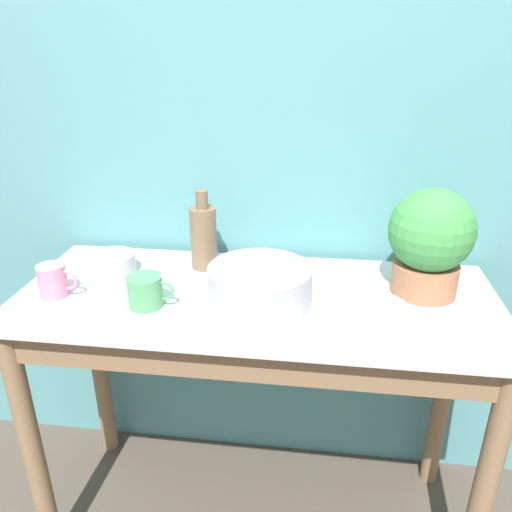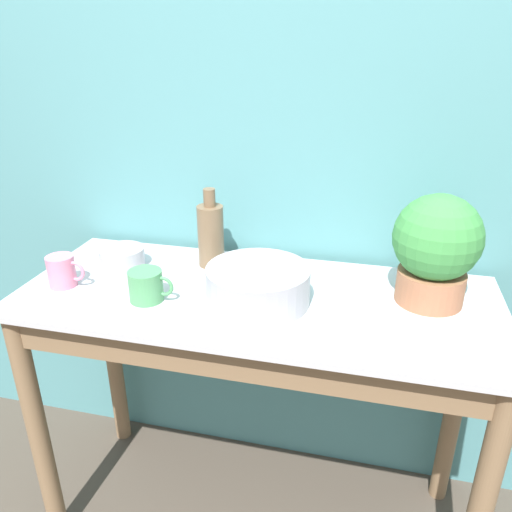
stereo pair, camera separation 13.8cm
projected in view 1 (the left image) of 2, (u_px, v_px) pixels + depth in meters
wall_back at (269, 156)px, 1.60m from camera, size 6.00×0.05×2.40m
counter_table at (255, 355)px, 1.48m from camera, size 1.37×0.56×0.88m
potted_plant at (430, 240)px, 1.37m from camera, size 0.23×0.23×0.31m
bowl_wash_large at (260, 285)px, 1.37m from camera, size 0.29×0.29×0.10m
bottle_tall at (203, 236)px, 1.56m from camera, size 0.08×0.08×0.25m
mug_pink at (53, 281)px, 1.40m from camera, size 0.12×0.08×0.09m
mug_green at (146, 291)px, 1.35m from camera, size 0.13×0.09×0.09m
bowl_small_enamel_white at (374, 317)px, 1.25m from camera, size 0.17×0.17×0.06m
bowl_small_steel at (113, 264)px, 1.55m from camera, size 0.14×0.14×0.06m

